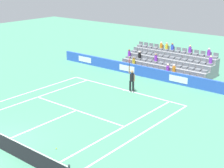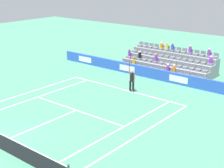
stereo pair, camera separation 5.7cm
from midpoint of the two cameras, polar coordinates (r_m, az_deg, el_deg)
line_baseline at (r=27.54m, az=2.07°, el=-0.97°), size 10.97×0.10×0.01m
line_service at (r=23.67m, az=-6.01°, el=-4.36°), size 8.23×0.10×0.01m
line_centre_service at (r=21.74m, az=-12.00°, el=-6.81°), size 0.10×6.40×0.01m
line_singles_sideline_left at (r=26.31m, az=-13.08°, el=-2.39°), size 0.10×11.89×0.01m
line_singles_sideline_right at (r=20.86m, az=1.21°, el=-7.50°), size 0.10×11.89×0.01m
line_doubles_sideline_left at (r=27.35m, az=-14.86°, el=-1.73°), size 0.10×11.89×0.01m
line_doubles_sideline_right at (r=20.14m, az=4.32°, el=-8.55°), size 0.10×11.89×0.01m
line_centre_mark at (r=27.47m, az=1.94°, el=-1.02°), size 0.10×0.20×0.01m
sponsor_barrier at (r=30.52m, az=6.59°, el=1.79°), size 21.47×0.22×0.96m
tennis_player at (r=26.77m, az=3.23°, el=0.67°), size 0.54×0.43×2.85m
stadium_stand at (r=32.90m, az=9.38°, el=3.24°), size 8.68×3.80×2.59m
loose_tennis_ball at (r=18.92m, az=-9.35°, el=-10.53°), size 0.07×0.07×0.07m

